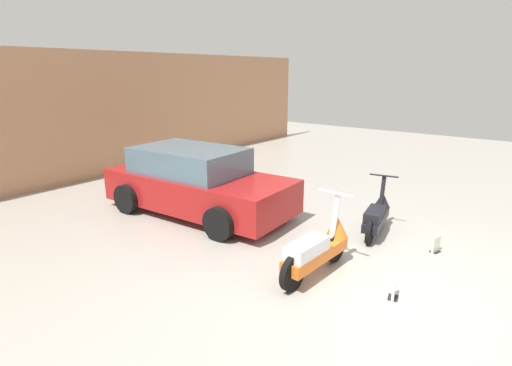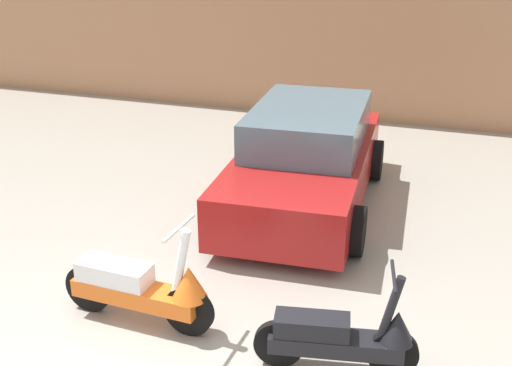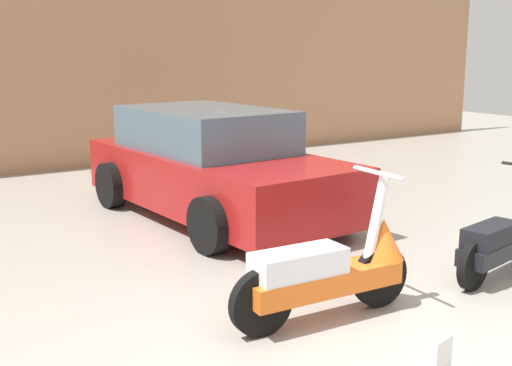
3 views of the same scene
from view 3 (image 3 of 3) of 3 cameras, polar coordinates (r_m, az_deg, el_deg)
The scene contains 6 objects.
ground_plane at distance 4.54m, azimuth 18.50°, elevation -14.98°, with size 28.00×28.00×0.00m, color #9E998E.
wall_back at distance 11.31m, azimuth -16.15°, elevation 9.47°, with size 19.60×0.12×3.27m, color tan.
scooter_front_left at distance 4.87m, azimuth 6.76°, elevation -7.59°, with size 1.58×0.57×1.10m.
scooter_front_right at distance 6.18m, azimuth 21.22°, elevation -4.57°, with size 1.38×0.56×0.97m.
car_rear_left at distance 7.78m, azimuth -3.89°, elevation 1.56°, with size 2.05×3.93×1.30m.
placard_near_left_scooter at distance 4.27m, azimuth 16.20°, elevation -14.93°, with size 0.20×0.15×0.26m.
Camera 3 is at (-3.24, -2.48, 2.00)m, focal length 45.00 mm.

